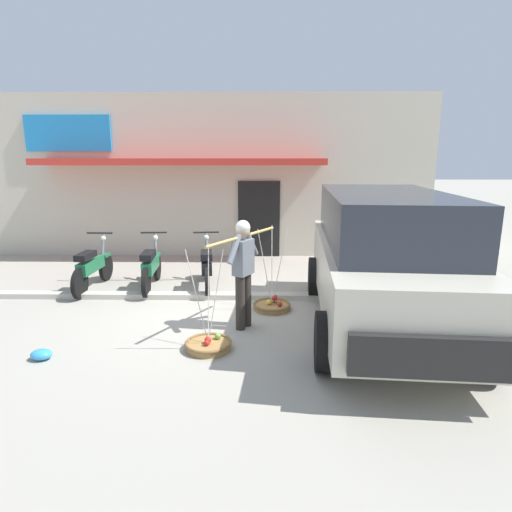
% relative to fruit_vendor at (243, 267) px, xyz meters
% --- Properties ---
extents(ground_plane, '(90.00, 90.00, 0.00)m').
position_rel_fruit_vendor_xyz_m(ground_plane, '(-0.45, 0.69, -0.98)').
color(ground_plane, '#9E998C').
extents(sidewalk_curb, '(20.00, 0.24, 0.10)m').
position_rel_fruit_vendor_xyz_m(sidewalk_curb, '(-0.45, 1.39, -0.93)').
color(sidewalk_curb, '#BAB4A5').
rests_on(sidewalk_curb, ground).
extents(fruit_vendor, '(0.95, 1.63, 1.70)m').
position_rel_fruit_vendor_xyz_m(fruit_vendor, '(0.00, 0.00, 0.00)').
color(fruit_vendor, '#2D2823').
rests_on(fruit_vendor, ground).
extents(fruit_basket_left_side, '(0.66, 0.66, 1.45)m').
position_rel_fruit_vendor_xyz_m(fruit_basket_left_side, '(-0.46, -0.80, -0.91)').
color(fruit_basket_left_side, '#9E7542').
rests_on(fruit_basket_left_side, ground).
extents(fruit_basket_right_side, '(0.66, 0.66, 1.45)m').
position_rel_fruit_vendor_xyz_m(fruit_basket_right_side, '(0.46, 0.81, -0.90)').
color(fruit_basket_right_side, '#9E7542').
rests_on(fruit_basket_right_side, ground).
extents(motorcycle_nearest_shop, '(0.54, 1.82, 1.09)m').
position_rel_fruit_vendor_xyz_m(motorcycle_nearest_shop, '(-3.12, 1.93, -0.53)').
color(motorcycle_nearest_shop, black).
rests_on(motorcycle_nearest_shop, ground).
extents(motorcycle_second_in_row, '(0.54, 1.82, 1.09)m').
position_rel_fruit_vendor_xyz_m(motorcycle_second_in_row, '(-1.95, 2.00, -0.53)').
color(motorcycle_second_in_row, black).
rests_on(motorcycle_second_in_row, ground).
extents(motorcycle_third_in_row, '(0.54, 1.82, 1.09)m').
position_rel_fruit_vendor_xyz_m(motorcycle_third_in_row, '(-0.83, 2.06, -0.53)').
color(motorcycle_third_in_row, black).
rests_on(motorcycle_third_in_row, ground).
extents(parked_truck, '(2.43, 4.93, 2.10)m').
position_rel_fruit_vendor_xyz_m(parked_truck, '(2.14, 0.05, 0.15)').
color(parked_truck, beige).
rests_on(parked_truck, ground).
extents(storefront_building, '(13.00, 6.00, 4.20)m').
position_rel_fruit_vendor_xyz_m(storefront_building, '(-1.76, 7.47, 1.12)').
color(storefront_building, beige).
rests_on(storefront_building, ground).
extents(plastic_litter_bag, '(0.28, 0.22, 0.14)m').
position_rel_fruit_vendor_xyz_m(plastic_litter_bag, '(-2.62, -1.15, -0.91)').
color(plastic_litter_bag, '#3393D1').
rests_on(plastic_litter_bag, ground).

